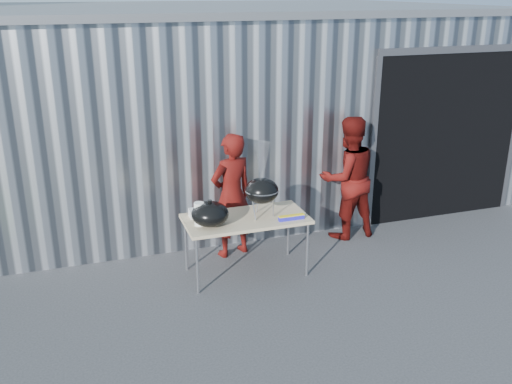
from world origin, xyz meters
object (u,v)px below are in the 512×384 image
object	(u,v)px
folding_table	(246,220)
person_cook	(232,195)
person_bystander	(348,178)
kettle_grill	(262,183)

from	to	relation	value
folding_table	person_cook	distance (m)	0.60
person_cook	person_bystander	size ratio (longest dim) A/B	0.95
folding_table	person_cook	bearing A→B (deg)	90.73
kettle_grill	person_bystander	distance (m)	1.68
kettle_grill	person_bystander	world-z (taller)	person_bystander
folding_table	person_bystander	world-z (taller)	person_bystander
person_bystander	kettle_grill	bearing A→B (deg)	21.21
person_cook	person_bystander	xyz separation A→B (m)	(1.71, 0.06, 0.04)
kettle_grill	person_bystander	bearing A→B (deg)	24.08
kettle_grill	person_cook	distance (m)	0.73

